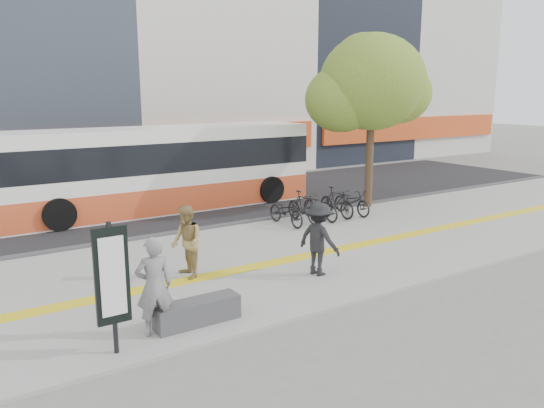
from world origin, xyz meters
TOP-DOWN VIEW (x-y plane):
  - ground at (0.00, 0.00)m, footprint 120.00×120.00m
  - sidewalk at (0.00, 1.50)m, footprint 40.00×7.00m
  - tactile_strip at (0.00, 1.00)m, footprint 40.00×0.45m
  - street at (0.00, 9.00)m, footprint 40.00×8.00m
  - curb at (0.00, 5.00)m, footprint 40.00×0.25m
  - bench at (-2.60, -1.20)m, footprint 1.60×0.45m
  - signboard at (-4.20, -1.51)m, footprint 0.55×0.10m
  - street_tree at (7.18, 4.82)m, footprint 4.40×3.80m
  - bus at (0.72, 8.50)m, footprint 11.15×2.64m
  - bicycle_row at (4.39, 4.00)m, footprint 3.43×1.76m
  - seated_woman at (-3.40, -1.20)m, footprint 0.71×0.52m
  - pedestrian_tan at (-1.71, 1.19)m, footprint 0.69×0.86m
  - pedestrian_dark at (0.94, -0.28)m, footprint 0.89×1.23m

SIDE VIEW (x-z plane):
  - ground at x=0.00m, z-range 0.00..0.00m
  - street at x=0.00m, z-range 0.00..0.06m
  - sidewalk at x=0.00m, z-range 0.00..0.08m
  - curb at x=0.00m, z-range 0.00..0.14m
  - tactile_strip at x=0.00m, z-range 0.08..0.09m
  - bench at x=-2.60m, z-range 0.08..0.53m
  - bicycle_row at x=4.39m, z-range 0.05..1.06m
  - pedestrian_tan at x=-1.71m, z-range 0.08..1.76m
  - pedestrian_dark at x=0.94m, z-range 0.08..1.79m
  - seated_woman at x=-3.40m, z-range 0.08..1.85m
  - signboard at x=-4.20m, z-range 0.27..2.47m
  - bus at x=0.72m, z-range -0.03..2.94m
  - street_tree at x=7.18m, z-range 1.36..7.67m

